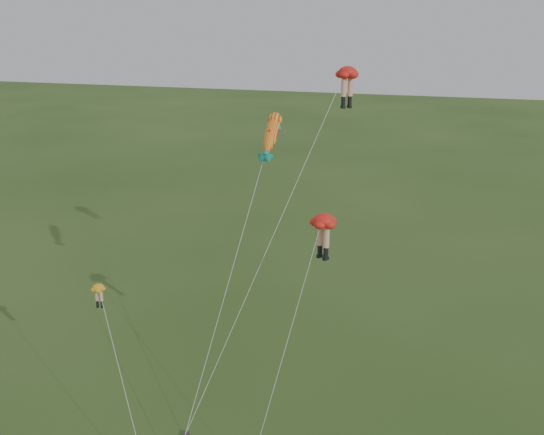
# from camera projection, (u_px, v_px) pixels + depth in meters

# --- Properties ---
(legs_kite_red_high) EXTENTS (7.94, 13.65, 19.91)m
(legs_kite_red_high) POSITION_uv_depth(u_px,v_px,m) (345.00, 80.00, 38.14)
(legs_kite_red_high) COLOR red
(legs_kite_red_high) RESTS_ON ground
(legs_kite_red_mid) EXTENTS (3.84, 6.33, 13.30)m
(legs_kite_red_mid) POSITION_uv_depth(u_px,v_px,m) (323.00, 227.00, 31.51)
(legs_kite_red_mid) COLOR red
(legs_kite_red_mid) RESTS_ON ground
(legs_kite_yellow) EXTENTS (5.71, 5.84, 8.90)m
(legs_kite_yellow) POSITION_uv_depth(u_px,v_px,m) (101.00, 302.00, 33.42)
(legs_kite_yellow) COLOR gold
(legs_kite_yellow) RESTS_ON ground
(fish_kite) EXTENTS (3.09, 12.18, 17.71)m
(fish_kite) POSITION_uv_depth(u_px,v_px,m) (271.00, 134.00, 35.95)
(fish_kite) COLOR yellow
(fish_kite) RESTS_ON ground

